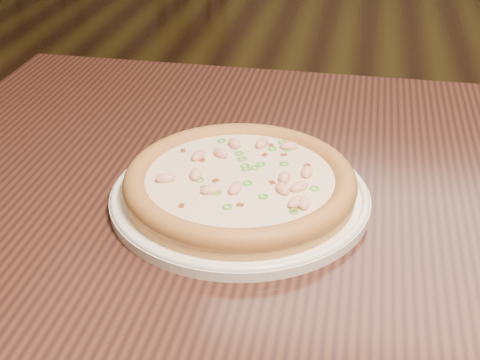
# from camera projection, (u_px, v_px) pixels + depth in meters

# --- Properties ---
(hero_table) EXTENTS (1.20, 0.80, 0.75)m
(hero_table) POSITION_uv_depth(u_px,v_px,m) (336.00, 254.00, 0.89)
(hero_table) COLOR black
(hero_table) RESTS_ON ground
(plate) EXTENTS (0.31, 0.31, 0.02)m
(plate) POSITION_uv_depth(u_px,v_px,m) (240.00, 195.00, 0.81)
(plate) COLOR white
(plate) RESTS_ON hero_table
(pizza) EXTENTS (0.28, 0.28, 0.03)m
(pizza) POSITION_uv_depth(u_px,v_px,m) (240.00, 182.00, 0.80)
(pizza) COLOR #D3954A
(pizza) RESTS_ON plate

